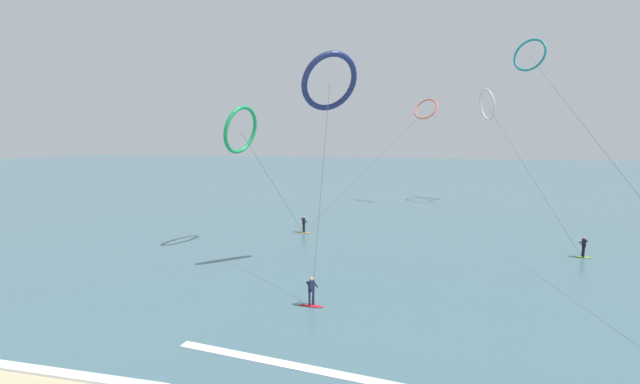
% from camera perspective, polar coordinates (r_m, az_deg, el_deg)
% --- Properties ---
extents(sea_water, '(400.00, 200.00, 0.08)m').
position_cam_1_polar(sea_water, '(112.04, 12.18, 2.54)').
color(sea_water, '#476B75').
rests_on(sea_water, ground).
extents(surfer_amber, '(1.40, 0.73, 1.70)m').
position_cam_1_polar(surfer_amber, '(40.12, -2.34, -4.80)').
color(surfer_amber, orange).
rests_on(surfer_amber, ground).
extents(surfer_lime, '(1.40, 0.59, 1.70)m').
position_cam_1_polar(surfer_lime, '(38.08, 33.59, -6.73)').
color(surfer_lime, '#8CC62D').
rests_on(surfer_lime, ground).
extents(surfer_crimson, '(1.40, 0.71, 1.70)m').
position_cam_1_polar(surfer_crimson, '(22.93, -1.23, -14.34)').
color(surfer_crimson, red).
rests_on(surfer_crimson, ground).
extents(kite_teal, '(4.44, 56.04, 23.94)m').
position_cam_1_polar(kite_teal, '(67.98, 27.87, 16.95)').
color(kite_teal, teal).
rests_on(kite_teal, ground).
extents(kite_coral, '(12.95, 24.41, 15.34)m').
position_cam_1_polar(kite_coral, '(60.03, 14.92, 11.41)').
color(kite_coral, '#EA7260').
rests_on(kite_coral, ground).
extents(kite_ivory, '(5.94, 29.90, 16.72)m').
position_cam_1_polar(kite_ivory, '(63.28, 22.87, 11.47)').
color(kite_ivory, silver).
rests_on(kite_ivory, ground).
extents(kite_emerald, '(4.69, 8.29, 12.29)m').
position_cam_1_polar(kite_emerald, '(35.01, -11.28, 8.72)').
color(kite_emerald, '#199351').
rests_on(kite_emerald, ground).
extents(kite_navy, '(4.58, 8.84, 15.23)m').
position_cam_1_polar(kite_navy, '(28.04, 1.40, 15.53)').
color(kite_navy, navy).
rests_on(kite_navy, ground).
extents(wave_crest_near, '(10.98, 1.29, 0.12)m').
position_cam_1_polar(wave_crest_near, '(20.85, -34.78, -20.37)').
color(wave_crest_near, white).
rests_on(wave_crest_near, ground).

